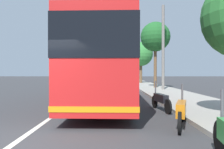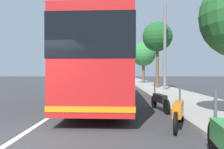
# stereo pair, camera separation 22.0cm
# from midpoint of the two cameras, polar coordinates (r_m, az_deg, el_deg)

# --- Properties ---
(ground_plane) EXTENTS (220.00, 220.00, 0.00)m
(ground_plane) POSITION_cam_midpoint_polar(r_m,az_deg,el_deg) (5.72, -23.80, -15.79)
(ground_plane) COLOR #38383A
(sidewalk_curb) EXTENTS (110.00, 3.60, 0.14)m
(sidewalk_curb) POSITION_cam_midpoint_polar(r_m,az_deg,el_deg) (15.58, 16.72, -5.28)
(sidewalk_curb) COLOR #9E998E
(sidewalk_curb) RESTS_ON ground
(lane_divider_line) EXTENTS (110.00, 0.16, 0.01)m
(lane_divider_line) POSITION_cam_midpoint_polar(r_m,az_deg,el_deg) (15.23, -7.41, -5.65)
(lane_divider_line) COLOR silver
(lane_divider_line) RESTS_ON ground
(coach_bus) EXTENTS (11.82, 2.79, 3.58)m
(coach_bus) POSITION_cam_midpoint_polar(r_m,az_deg,el_deg) (11.70, -0.95, 2.81)
(coach_bus) COLOR red
(coach_bus) RESTS_ON ground
(motorcycle_mid_row) EXTENTS (2.12, 0.84, 1.24)m
(motorcycle_mid_row) POSITION_cam_midpoint_polar(r_m,az_deg,el_deg) (6.73, 18.03, -9.25)
(motorcycle_mid_row) COLOR black
(motorcycle_mid_row) RESTS_ON ground
(motorcycle_angled) EXTENTS (2.09, 0.41, 1.24)m
(motorcycle_angled) POSITION_cam_midpoint_polar(r_m,az_deg,el_deg) (9.39, 13.17, -6.62)
(motorcycle_angled) COLOR black
(motorcycle_angled) RESTS_ON ground
(car_behind_bus) EXTENTS (4.44, 1.93, 1.59)m
(car_behind_bus) POSITION_cam_midpoint_polar(r_m,az_deg,el_deg) (23.69, -8.02, -1.72)
(car_behind_bus) COLOR black
(car_behind_bus) RESTS_ON ground
(car_side_street) EXTENTS (4.13, 1.98, 1.47)m
(car_side_street) POSITION_cam_midpoint_polar(r_m,az_deg,el_deg) (41.18, 0.52, -0.92)
(car_side_street) COLOR black
(car_side_street) RESTS_ON ground
(roadside_tree_mid_block) EXTENTS (3.03, 3.03, 6.86)m
(roadside_tree_mid_block) POSITION_cam_midpoint_polar(r_m,az_deg,el_deg) (22.81, 12.19, 9.67)
(roadside_tree_mid_block) COLOR brown
(roadside_tree_mid_block) RESTS_ON ground
(roadside_tree_far_block) EXTENTS (3.70, 3.70, 6.41)m
(roadside_tree_far_block) POSITION_cam_midpoint_polar(r_m,az_deg,el_deg) (33.39, 8.52, 5.35)
(roadside_tree_far_block) COLOR brown
(roadside_tree_far_block) RESTS_ON ground
(utility_pole) EXTENTS (0.26, 0.26, 7.68)m
(utility_pole) POSITION_cam_midpoint_polar(r_m,az_deg,el_deg) (19.87, 14.14, 6.82)
(utility_pole) COLOR slate
(utility_pole) RESTS_ON ground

